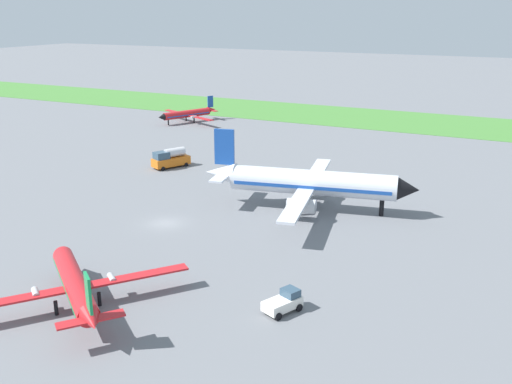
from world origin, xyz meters
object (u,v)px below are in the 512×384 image
at_px(fuel_truck_midfield, 170,158).
at_px(pushback_tug_by_runway, 284,302).
at_px(airplane_taxiing_turboprop, 188,114).
at_px(airplane_foreground_turboprop, 75,284).
at_px(airplane_midfield_jet, 308,183).

bearing_deg(fuel_truck_midfield, pushback_tug_by_runway, 71.10).
distance_m(airplane_taxiing_turboprop, airplane_foreground_turboprop, 91.51).
bearing_deg(pushback_tug_by_runway, airplane_foreground_turboprop, 137.90).
distance_m(airplane_midfield_jet, fuel_truck_midfield, 31.19).
bearing_deg(fuel_truck_midfield, airplane_foreground_turboprop, 50.30).
relative_size(fuel_truck_midfield, pushback_tug_by_runway, 1.71).
height_order(airplane_taxiing_turboprop, airplane_midfield_jet, airplane_midfield_jet).
bearing_deg(airplane_midfield_jet, airplane_foreground_turboprop, -115.81).
bearing_deg(airplane_taxiing_turboprop, pushback_tug_by_runway, 61.61).
bearing_deg(pushback_tug_by_runway, airplane_midfield_jet, 40.83).
relative_size(airplane_taxiing_turboprop, fuel_truck_midfield, 2.61).
height_order(airplane_midfield_jet, fuel_truck_midfield, airplane_midfield_jet).
relative_size(airplane_foreground_turboprop, airplane_midfield_jet, 0.60).
relative_size(airplane_midfield_jet, fuel_truck_midfield, 4.28).
distance_m(airplane_foreground_turboprop, pushback_tug_by_runway, 18.98).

